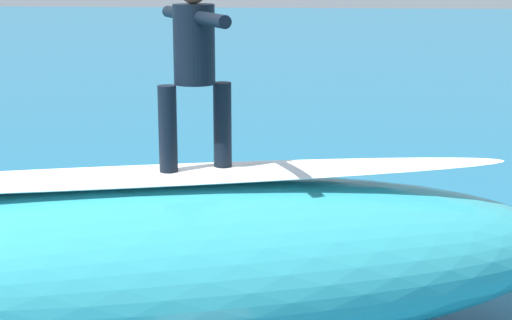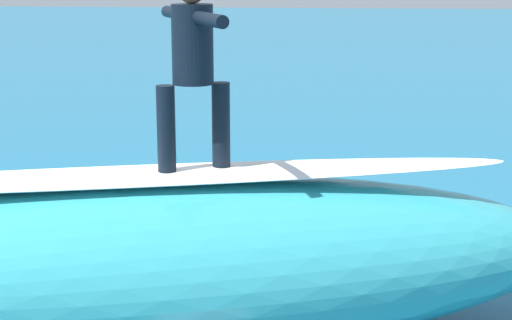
{
  "view_description": "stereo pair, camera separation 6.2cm",
  "coord_description": "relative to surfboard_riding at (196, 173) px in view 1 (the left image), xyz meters",
  "views": [
    {
      "loc": [
        -2.47,
        9.7,
        3.58
      ],
      "look_at": [
        -1.58,
        0.18,
        1.32
      ],
      "focal_mm": 58.77,
      "sensor_mm": 36.0,
      "label": 1
    },
    {
      "loc": [
        -2.53,
        9.69,
        3.58
      ],
      "look_at": [
        -1.58,
        0.18,
        1.32
      ],
      "focal_mm": 58.77,
      "sensor_mm": 36.0,
      "label": 2
    }
  ],
  "objects": [
    {
      "name": "ground_plane",
      "position": [
        1.23,
        -2.37,
        -1.71
      ],
      "size": [
        120.0,
        120.0,
        0.0
      ],
      "primitive_type": "plane",
      "color": "#196084"
    },
    {
      "name": "surfer_riding",
      "position": [
        0.0,
        -0.0,
        1.04
      ],
      "size": [
        0.84,
        1.5,
        1.72
      ],
      "rotation": [
        0.0,
        0.0,
        0.48
      ],
      "color": "black",
      "rests_on": "surfboard_riding"
    },
    {
      "name": "surfboard_riding",
      "position": [
        0.0,
        0.0,
        0.0
      ],
      "size": [
        2.0,
        1.38,
        0.09
      ],
      "primitive_type": "ellipsoid",
      "rotation": [
        0.0,
        0.0,
        0.48
      ],
      "color": "silver",
      "rests_on": "wave_crest"
    },
    {
      "name": "wave_foam_lip",
      "position": [
        0.64,
        0.18,
        -0.0
      ],
      "size": [
        7.3,
        2.71,
        0.08
      ],
      "primitive_type": "ellipsoid",
      "rotation": [
        0.0,
        0.0,
        0.27
      ],
      "color": "white",
      "rests_on": "wave_crest"
    },
    {
      "name": "foam_patch_mid",
      "position": [
        1.4,
        -3.38,
        -1.66
      ],
      "size": [
        1.13,
        1.14,
        0.1
      ],
      "primitive_type": "ellipsoid",
      "rotation": [
        0.0,
        0.0,
        0.99
      ],
      "color": "white",
      "rests_on": "ground_plane"
    },
    {
      "name": "surfer_paddling",
      "position": [
        -0.81,
        -4.35,
        -1.52
      ],
      "size": [
        1.6,
        0.64,
        0.29
      ],
      "rotation": [
        0.0,
        0.0,
        -0.26
      ],
      "color": "black",
      "rests_on": "surfboard_paddling"
    },
    {
      "name": "surfboard_paddling",
      "position": [
        -0.69,
        -4.39,
        -1.67
      ],
      "size": [
        2.49,
        1.16,
        0.06
      ],
      "primitive_type": "ellipsoid",
      "rotation": [
        0.0,
        0.0,
        -0.26
      ],
      "color": "silver",
      "rests_on": "ground_plane"
    },
    {
      "name": "wave_crest",
      "position": [
        0.64,
        0.18,
        -0.87
      ],
      "size": [
        8.94,
        4.46,
        1.66
      ],
      "primitive_type": "ellipsoid",
      "rotation": [
        0.0,
        0.0,
        0.27
      ],
      "color": "teal",
      "rests_on": "ground_plane"
    }
  ]
}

